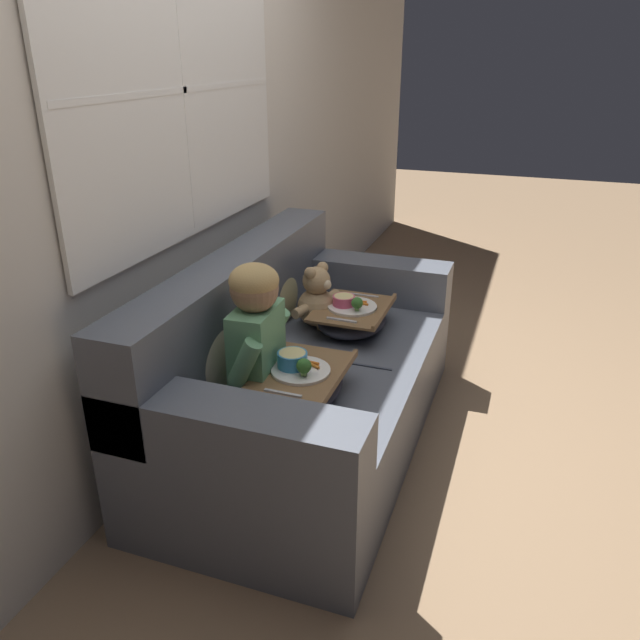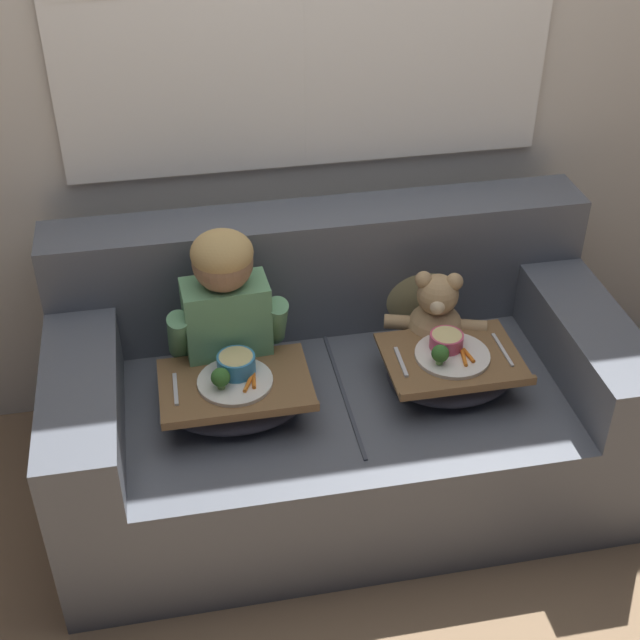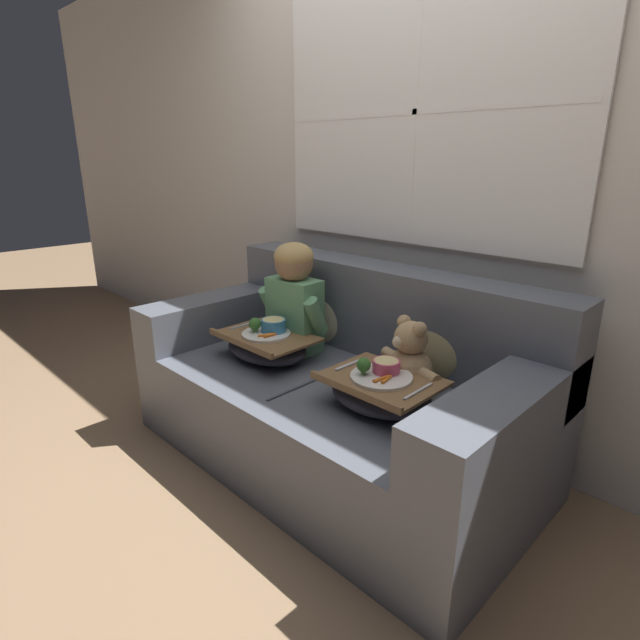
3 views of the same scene
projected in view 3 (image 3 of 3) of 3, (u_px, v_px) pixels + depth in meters
ground_plane at (330, 457)px, 2.32m from camera, size 14.00×14.00×0.00m
wall_back_with_window at (418, 161)px, 2.30m from camera, size 8.00×0.08×2.60m
couch at (340, 392)px, 2.26m from camera, size 1.79×0.94×0.85m
throw_pillow_behind_child at (321, 308)px, 2.55m from camera, size 0.36×0.17×0.38m
throw_pillow_behind_teddy at (435, 340)px, 2.10m from camera, size 0.33×0.16×0.34m
child_figure at (294, 292)px, 2.39m from camera, size 0.38×0.19×0.53m
teddy_bear at (409, 361)px, 1.98m from camera, size 0.33×0.24×0.31m
lap_tray_child at (267, 345)px, 2.34m from camera, size 0.45×0.32×0.20m
lap_tray_teddy at (381, 390)px, 1.89m from camera, size 0.42×0.33×0.19m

